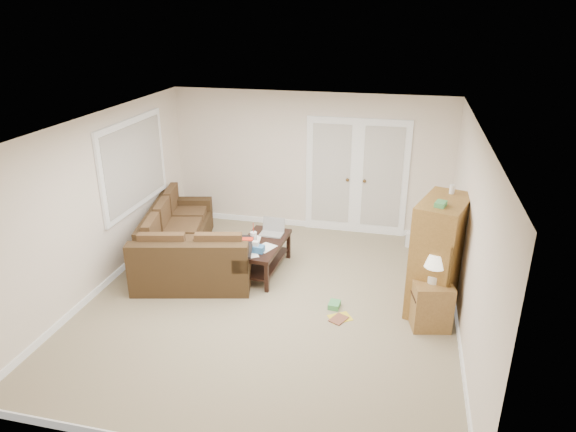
% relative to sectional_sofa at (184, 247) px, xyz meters
% --- Properties ---
extents(floor, '(5.50, 5.50, 0.00)m').
position_rel_sectional_sofa_xyz_m(floor, '(1.62, -0.76, -0.31)').
color(floor, gray).
rests_on(floor, ground).
extents(ceiling, '(5.00, 5.50, 0.02)m').
position_rel_sectional_sofa_xyz_m(ceiling, '(1.62, -0.76, 2.19)').
color(ceiling, white).
rests_on(ceiling, wall_back).
extents(wall_left, '(0.02, 5.50, 2.50)m').
position_rel_sectional_sofa_xyz_m(wall_left, '(-0.88, -0.76, 0.94)').
color(wall_left, '#F0E1D0').
rests_on(wall_left, floor).
extents(wall_right, '(0.02, 5.50, 2.50)m').
position_rel_sectional_sofa_xyz_m(wall_right, '(4.12, -0.76, 0.94)').
color(wall_right, '#F0E1D0').
rests_on(wall_right, floor).
extents(wall_back, '(5.00, 0.02, 2.50)m').
position_rel_sectional_sofa_xyz_m(wall_back, '(1.62, 1.99, 0.94)').
color(wall_back, '#F0E1D0').
rests_on(wall_back, floor).
extents(wall_front, '(5.00, 0.02, 2.50)m').
position_rel_sectional_sofa_xyz_m(wall_front, '(1.62, -3.51, 0.94)').
color(wall_front, '#F0E1D0').
rests_on(wall_front, floor).
extents(baseboards, '(5.00, 5.50, 0.10)m').
position_rel_sectional_sofa_xyz_m(baseboards, '(1.62, -0.76, -0.26)').
color(baseboards, silver).
rests_on(baseboards, floor).
extents(french_doors, '(1.80, 0.05, 2.13)m').
position_rel_sectional_sofa_xyz_m(french_doors, '(2.47, 1.96, 0.72)').
color(french_doors, silver).
rests_on(french_doors, floor).
extents(window_left, '(0.05, 1.92, 1.42)m').
position_rel_sectional_sofa_xyz_m(window_left, '(-0.84, 0.24, 1.24)').
color(window_left, silver).
rests_on(window_left, wall_left).
extents(sectional_sofa, '(2.27, 2.71, 0.80)m').
position_rel_sectional_sofa_xyz_m(sectional_sofa, '(0.00, 0.00, 0.00)').
color(sectional_sofa, '#3E2B17').
rests_on(sectional_sofa, floor).
extents(coffee_table, '(0.67, 1.26, 0.84)m').
position_rel_sectional_sofa_xyz_m(coffee_table, '(1.27, 0.10, -0.04)').
color(coffee_table, black).
rests_on(coffee_table, floor).
extents(tv_armoire, '(0.81, 1.10, 1.69)m').
position_rel_sectional_sofa_xyz_m(tv_armoire, '(3.82, -0.38, 0.48)').
color(tv_armoire, olive).
rests_on(tv_armoire, floor).
extents(side_cabinet, '(0.57, 0.57, 1.01)m').
position_rel_sectional_sofa_xyz_m(side_cabinet, '(3.75, -0.82, 0.05)').
color(side_cabinet, olive).
rests_on(side_cabinet, floor).
extents(space_heater, '(0.13, 0.11, 0.26)m').
position_rel_sectional_sofa_xyz_m(space_heater, '(3.47, 1.51, -0.18)').
color(space_heater, white).
rests_on(space_heater, floor).
extents(floor_magazine, '(0.36, 0.35, 0.01)m').
position_rel_sectional_sofa_xyz_m(floor_magazine, '(2.62, -0.94, -0.31)').
color(floor_magazine, yellow).
rests_on(floor_magazine, floor).
extents(floor_greenbox, '(0.16, 0.21, 0.08)m').
position_rel_sectional_sofa_xyz_m(floor_greenbox, '(2.51, -0.70, -0.27)').
color(floor_greenbox, '#479C56').
rests_on(floor_greenbox, floor).
extents(floor_book, '(0.27, 0.30, 0.02)m').
position_rel_sectional_sofa_xyz_m(floor_book, '(2.53, -0.95, -0.30)').
color(floor_book, brown).
rests_on(floor_book, floor).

